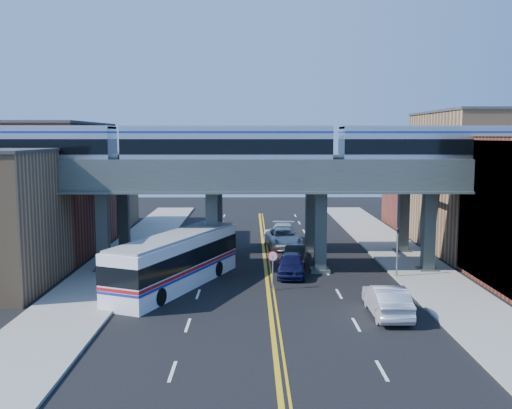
% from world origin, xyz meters
% --- Properties ---
extents(ground, '(120.00, 120.00, 0.00)m').
position_xyz_m(ground, '(0.00, 0.00, 0.00)').
color(ground, black).
rests_on(ground, ground).
extents(sidewalk_west, '(5.00, 70.00, 0.16)m').
position_xyz_m(sidewalk_west, '(-11.50, 10.00, 0.08)').
color(sidewalk_west, gray).
rests_on(sidewalk_west, ground).
extents(sidewalk_east, '(5.00, 70.00, 0.16)m').
position_xyz_m(sidewalk_east, '(11.50, 10.00, 0.08)').
color(sidewalk_east, gray).
rests_on(sidewalk_east, ground).
extents(building_west_b, '(8.00, 14.00, 11.00)m').
position_xyz_m(building_west_b, '(-18.50, 16.00, 5.50)').
color(building_west_b, brown).
rests_on(building_west_b, ground).
extents(building_west_c, '(8.00, 10.00, 8.00)m').
position_xyz_m(building_west_c, '(-18.50, 29.00, 4.00)').
color(building_west_c, '#98754E').
rests_on(building_west_c, ground).
extents(building_east_b, '(8.00, 14.00, 12.00)m').
position_xyz_m(building_east_b, '(18.50, 16.00, 6.00)').
color(building_east_b, '#98754E').
rests_on(building_east_b, ground).
extents(building_east_c, '(8.00, 10.00, 9.00)m').
position_xyz_m(building_east_c, '(18.50, 29.00, 4.50)').
color(building_east_c, brown).
rests_on(building_east_c, ground).
extents(mural_panel, '(0.10, 9.50, 9.50)m').
position_xyz_m(mural_panel, '(14.55, 4.00, 4.75)').
color(mural_panel, teal).
rests_on(mural_panel, ground).
extents(elevated_viaduct_near, '(52.00, 3.60, 7.40)m').
position_xyz_m(elevated_viaduct_near, '(0.00, 8.00, 6.47)').
color(elevated_viaduct_near, '#38413E').
rests_on(elevated_viaduct_near, ground).
extents(elevated_viaduct_far, '(52.00, 3.60, 7.40)m').
position_xyz_m(elevated_viaduct_far, '(0.00, 15.00, 6.47)').
color(elevated_viaduct_far, '#38413E').
rests_on(elevated_viaduct_far, ground).
extents(transit_train, '(46.47, 2.91, 3.39)m').
position_xyz_m(transit_train, '(-2.83, 8.00, 9.24)').
color(transit_train, black).
rests_on(transit_train, elevated_viaduct_near).
extents(stop_sign, '(0.76, 0.09, 2.63)m').
position_xyz_m(stop_sign, '(0.30, 3.00, 1.76)').
color(stop_sign, slate).
rests_on(stop_sign, ground).
extents(traffic_signal, '(0.15, 0.18, 4.10)m').
position_xyz_m(traffic_signal, '(9.20, 6.00, 2.30)').
color(traffic_signal, slate).
rests_on(traffic_signal, ground).
extents(transit_bus, '(7.71, 13.12, 3.35)m').
position_xyz_m(transit_bus, '(-6.14, 3.88, 1.72)').
color(transit_bus, white).
rests_on(transit_bus, ground).
extents(car_lane_a, '(2.41, 5.02, 1.65)m').
position_xyz_m(car_lane_a, '(1.80, 6.85, 0.83)').
color(car_lane_a, '#11123E').
rests_on(car_lane_a, ground).
extents(car_lane_b, '(2.17, 4.69, 1.49)m').
position_xyz_m(car_lane_b, '(2.35, 10.41, 0.74)').
color(car_lane_b, '#2C2D2F').
rests_on(car_lane_b, ground).
extents(car_lane_c, '(3.55, 6.39, 1.69)m').
position_xyz_m(car_lane_c, '(1.80, 17.40, 0.85)').
color(car_lane_c, white).
rests_on(car_lane_c, ground).
extents(car_lane_d, '(2.91, 6.35, 1.80)m').
position_xyz_m(car_lane_d, '(1.90, 19.02, 0.90)').
color(car_lane_d, silver).
rests_on(car_lane_d, ground).
extents(car_parked_curb, '(1.87, 5.31, 1.75)m').
position_xyz_m(car_parked_curb, '(6.50, -2.41, 0.87)').
color(car_parked_curb, '#BCBCC1').
rests_on(car_parked_curb, ground).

